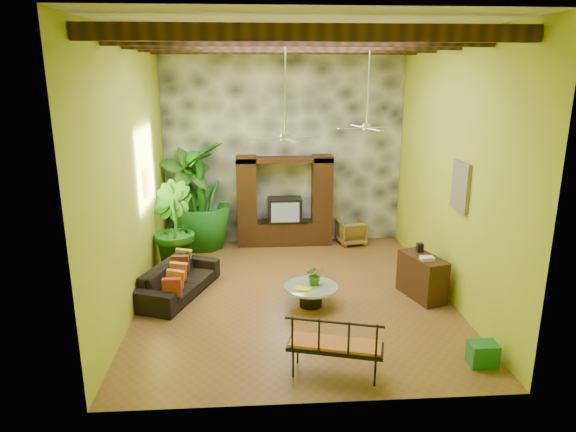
{
  "coord_description": "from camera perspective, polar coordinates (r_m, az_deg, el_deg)",
  "views": [
    {
      "loc": [
        -0.77,
        -9.43,
        4.31
      ],
      "look_at": [
        -0.11,
        0.2,
        1.58
      ],
      "focal_mm": 32.0,
      "sensor_mm": 36.0,
      "label": 1
    }
  ],
  "objects": [
    {
      "name": "green_bin",
      "position": [
        8.57,
        20.83,
        -14.14
      ],
      "size": [
        0.42,
        0.31,
        0.36
      ],
      "primitive_type": "cube",
      "rotation": [
        0.0,
        0.0,
        -0.01
      ],
      "color": "#1C6926",
      "rests_on": "ground"
    },
    {
      "name": "side_console",
      "position": [
        10.47,
        14.66,
        -6.53
      ],
      "size": [
        0.78,
        1.16,
        0.85
      ],
      "primitive_type": "cube",
      "rotation": [
        0.0,
        0.0,
        0.31
      ],
      "color": "#362311",
      "rests_on": "ground"
    },
    {
      "name": "wicker_armchair",
      "position": [
        13.33,
        7.05,
        -1.79
      ],
      "size": [
        0.77,
        0.79,
        0.62
      ],
      "primitive_type": "imported",
      "rotation": [
        0.0,
        0.0,
        3.32
      ],
      "color": "brown",
      "rests_on": "ground"
    },
    {
      "name": "tall_plant_c",
      "position": [
        12.89,
        -9.63,
        2.23
      ],
      "size": [
        1.79,
        1.79,
        2.67
      ],
      "primitive_type": "imported",
      "rotation": [
        0.0,
        0.0,
        4.49
      ],
      "color": "#1C681B",
      "rests_on": "ground"
    },
    {
      "name": "iron_bench",
      "position": [
        7.61,
        5.39,
        -13.94
      ],
      "size": [
        1.46,
        0.86,
        0.57
      ],
      "rotation": [
        0.0,
        0.0,
        -0.27
      ],
      "color": "black",
      "rests_on": "ground"
    },
    {
      "name": "entertainment_center",
      "position": [
        13.02,
        -0.38,
        0.91
      ],
      "size": [
        2.4,
        0.55,
        2.3
      ],
      "color": "black",
      "rests_on": "ground"
    },
    {
      "name": "tall_plant_b",
      "position": [
        11.6,
        -12.76,
        -1.2
      ],
      "size": [
        1.35,
        1.4,
        1.99
      ],
      "primitive_type": "imported",
      "rotation": [
        0.0,
        0.0,
        2.16
      ],
      "color": "#1D5817",
      "rests_on": "ground"
    },
    {
      "name": "sofa",
      "position": [
        10.51,
        -12.07,
        -6.93
      ],
      "size": [
        1.54,
        2.31,
        0.63
      ],
      "primitive_type": "imported",
      "rotation": [
        0.0,
        0.0,
        1.21
      ],
      "color": "black",
      "rests_on": "ground"
    },
    {
      "name": "yellow_tray",
      "position": [
        9.62,
        1.65,
        -8.09
      ],
      "size": [
        0.34,
        0.29,
        0.03
      ],
      "primitive_type": "cube",
      "rotation": [
        0.0,
        0.0,
        -0.38
      ],
      "color": "yellow",
      "rests_on": "coffee_table"
    },
    {
      "name": "stone_accent_wall",
      "position": [
        13.02,
        -0.48,
        7.8
      ],
      "size": [
        5.98,
        0.1,
        4.98
      ],
      "primitive_type": "cube",
      "color": "#35383C",
      "rests_on": "ground"
    },
    {
      "name": "ceiling_beams",
      "position": [
        9.47,
        0.8,
        18.64
      ],
      "size": [
        5.95,
        5.36,
        0.22
      ],
      "color": "#3A2212",
      "rests_on": "ceiling"
    },
    {
      "name": "right_wall",
      "position": [
        10.31,
        17.67,
        4.94
      ],
      "size": [
        0.02,
        7.0,
        5.0
      ],
      "primitive_type": "cube",
      "color": "#ACBF2B",
      "rests_on": "ground"
    },
    {
      "name": "ground",
      "position": [
        10.39,
        0.7,
        -8.71
      ],
      "size": [
        7.0,
        7.0,
        0.0
      ],
      "primitive_type": "plane",
      "color": "brown",
      "rests_on": "ground"
    },
    {
      "name": "ceiling",
      "position": [
        9.48,
        0.81,
        19.97
      ],
      "size": [
        6.0,
        7.0,
        0.02
      ],
      "primitive_type": "cube",
      "color": "silver",
      "rests_on": "back_wall"
    },
    {
      "name": "ceiling_fan_back",
      "position": [
        10.93,
        8.8,
        10.85
      ],
      "size": [
        1.28,
        1.28,
        1.86
      ],
      "color": "silver",
      "rests_on": "ceiling"
    },
    {
      "name": "coffee_table",
      "position": [
        9.84,
        2.57,
        -8.54
      ],
      "size": [
        1.03,
        1.03,
        0.4
      ],
      "rotation": [
        0.0,
        0.0,
        -0.04
      ],
      "color": "black",
      "rests_on": "ground"
    },
    {
      "name": "ceiling_fan_front",
      "position": [
        9.09,
        -0.3,
        10.06
      ],
      "size": [
        1.28,
        1.28,
        1.86
      ],
      "color": "silver",
      "rests_on": "ceiling"
    },
    {
      "name": "centerpiece_plant",
      "position": [
        9.78,
        3.05,
        -6.54
      ],
      "size": [
        0.36,
        0.31,
        0.4
      ],
      "primitive_type": "imported",
      "rotation": [
        0.0,
        0.0,
        -0.01
      ],
      "color": "#2C6A1C",
      "rests_on": "coffee_table"
    },
    {
      "name": "left_wall",
      "position": [
        9.86,
        -16.97,
        4.52
      ],
      "size": [
        0.02,
        7.0,
        5.0
      ],
      "primitive_type": "cube",
      "color": "#ACBF2B",
      "rests_on": "ground"
    },
    {
      "name": "back_wall",
      "position": [
        13.08,
        -0.49,
        7.84
      ],
      "size": [
        6.0,
        0.02,
        5.0
      ],
      "primitive_type": "cube",
      "color": "#ACBF2B",
      "rests_on": "ground"
    },
    {
      "name": "tall_plant_a",
      "position": [
        12.95,
        -10.88,
        1.93
      ],
      "size": [
        1.62,
        1.49,
        2.54
      ],
      "primitive_type": "imported",
      "rotation": [
        0.0,
        0.0,
        0.58
      ],
      "color": "#2C691B",
      "rests_on": "ground"
    },
    {
      "name": "wall_art_mask",
      "position": [
        10.88,
        -15.46,
        3.5
      ],
      "size": [
        0.06,
        0.32,
        0.55
      ],
      "primitive_type": "cube",
      "color": "gold",
      "rests_on": "left_wall"
    },
    {
      "name": "wall_art_painting",
      "position": [
        9.79,
        18.61,
        3.11
      ],
      "size": [
        0.06,
        0.7,
        0.9
      ],
      "primitive_type": "cube",
      "color": "#296399",
      "rests_on": "right_wall"
    }
  ]
}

